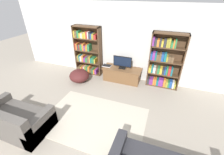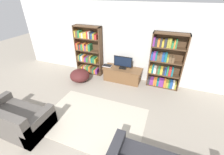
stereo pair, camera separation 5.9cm
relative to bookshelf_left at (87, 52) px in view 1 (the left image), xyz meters
The scene contains 9 objects.
wall_back 1.52m from the bookshelf_left, ahead, with size 8.80×0.06×2.60m.
bookshelf_left is the anchor object (origin of this frame).
bookshelf_right 2.78m from the bookshelf_left, ahead, with size 1.04×0.30×1.83m.
tv_stand 1.57m from the bookshelf_left, ahead, with size 1.37×0.55×0.50m.
television 1.45m from the bookshelf_left, ahead, with size 0.65×0.16×0.45m.
laptop 0.95m from the bookshelf_left, 11.62° to the right, with size 0.32×0.22×0.03m.
area_rug 2.79m from the bookshelf_left, 59.64° to the right, with size 2.56×1.74×0.02m.
couch_left_sectional 3.23m from the bookshelf_left, 94.42° to the right, with size 1.57×0.88×0.78m.
beanbag_ottoman 0.99m from the bookshelf_left, 89.50° to the right, with size 0.70×0.70×0.44m, color #4C1E1E.
Camera 1 is at (1.29, -0.68, 2.88)m, focal length 24.00 mm.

